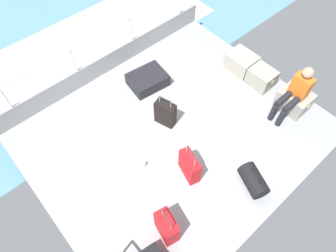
% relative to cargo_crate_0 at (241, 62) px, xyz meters
% --- Properties ---
extents(ground_plane, '(4.40, 5.20, 0.06)m').
position_rel_cargo_crate_0_xyz_m(ground_plane, '(0.30, -2.19, -0.22)').
color(ground_plane, '#939699').
extents(gunwale_port, '(0.06, 5.20, 0.45)m').
position_rel_cargo_crate_0_xyz_m(gunwale_port, '(-1.87, -2.19, 0.04)').
color(gunwale_port, '#939699').
rests_on(gunwale_port, ground_plane).
extents(railing_port, '(0.04, 4.20, 1.02)m').
position_rel_cargo_crate_0_xyz_m(railing_port, '(-1.87, -2.19, 0.59)').
color(railing_port, silver).
rests_on(railing_port, ground_plane).
extents(sea_wake, '(12.00, 12.00, 0.01)m').
position_rel_cargo_crate_0_xyz_m(sea_wake, '(-3.30, -2.19, -0.53)').
color(sea_wake, '#598C9E').
rests_on(sea_wake, ground_plane).
extents(cargo_crate_0, '(0.63, 0.49, 0.37)m').
position_rel_cargo_crate_0_xyz_m(cargo_crate_0, '(0.00, 0.00, 0.00)').
color(cargo_crate_0, '#9E9989').
rests_on(cargo_crate_0, ground_plane).
extents(cargo_crate_1, '(0.55, 0.43, 0.38)m').
position_rel_cargo_crate_0_xyz_m(cargo_crate_1, '(0.58, -0.03, 0.00)').
color(cargo_crate_1, gray).
rests_on(cargo_crate_1, ground_plane).
extents(cargo_crate_2, '(0.62, 0.50, 0.41)m').
position_rel_cargo_crate_0_xyz_m(cargo_crate_2, '(1.39, -0.04, 0.02)').
color(cargo_crate_2, gray).
rests_on(cargo_crate_2, ground_plane).
extents(passenger_seated, '(0.34, 0.66, 1.11)m').
position_rel_cargo_crate_0_xyz_m(passenger_seated, '(1.39, -0.22, 0.40)').
color(passenger_seated, orange).
rests_on(passenger_seated, ground_plane).
extents(suitcase_0, '(0.49, 0.31, 0.74)m').
position_rel_cargo_crate_0_xyz_m(suitcase_0, '(1.08, -2.59, 0.07)').
color(suitcase_0, red).
rests_on(suitcase_0, ground_plane).
extents(suitcase_1, '(0.43, 0.30, 0.71)m').
position_rel_cargo_crate_0_xyz_m(suitcase_1, '(-0.01, -2.18, 0.09)').
color(suitcase_1, black).
rests_on(suitcase_1, ground_plane).
extents(suitcase_3, '(0.68, 0.83, 0.27)m').
position_rel_cargo_crate_0_xyz_m(suitcase_3, '(-0.98, -1.82, -0.05)').
color(suitcase_3, black).
rests_on(suitcase_3, ground_plane).
extents(suitcase_4, '(0.44, 0.30, 0.77)m').
position_rel_cargo_crate_0_xyz_m(suitcase_4, '(1.59, -3.55, 0.10)').
color(suitcase_4, red).
rests_on(suitcase_4, ground_plane).
extents(duffel_bag, '(0.62, 0.49, 0.46)m').
position_rel_cargo_crate_0_xyz_m(duffel_bag, '(1.95, -1.93, -0.02)').
color(duffel_bag, black).
rests_on(duffel_bag, ground_plane).
extents(paper_cup, '(0.08, 0.08, 0.10)m').
position_rel_cargo_crate_0_xyz_m(paper_cup, '(0.45, -3.09, -0.14)').
color(paper_cup, white).
rests_on(paper_cup, ground_plane).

